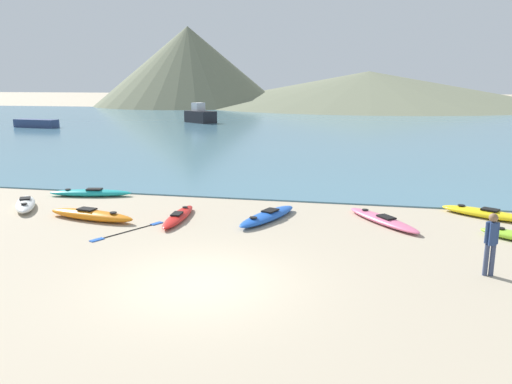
{
  "coord_description": "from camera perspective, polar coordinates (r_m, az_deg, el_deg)",
  "views": [
    {
      "loc": [
        3.6,
        -10.79,
        4.76
      ],
      "look_at": [
        -0.3,
        8.07,
        0.5
      ],
      "focal_mm": 35.0,
      "sensor_mm": 36.0,
      "label": 1
    }
  ],
  "objects": [
    {
      "name": "kayak_on_sand_1",
      "position": [
        21.06,
        -24.86,
        -1.26
      ],
      "size": [
        2.02,
        2.58,
        0.41
      ],
      "color": "white",
      "rests_on": "ground_plane"
    },
    {
      "name": "kayak_on_sand_2",
      "position": [
        17.56,
        1.35,
        -2.76
      ],
      "size": [
        1.92,
        3.36,
        0.34
      ],
      "color": "blue",
      "rests_on": "ground_plane"
    },
    {
      "name": "kayak_on_sand_6",
      "position": [
        22.35,
        -18.39,
        -0.09
      ],
      "size": [
        3.57,
        1.29,
        0.33
      ],
      "color": "teal",
      "rests_on": "ground_plane"
    },
    {
      "name": "loose_paddle",
      "position": [
        16.78,
        -14.39,
        -4.36
      ],
      "size": [
        1.46,
        2.54,
        0.03
      ],
      "color": "black",
      "rests_on": "ground_plane"
    },
    {
      "name": "moored_boat_1",
      "position": [
        59.71,
        -6.4,
        8.66
      ],
      "size": [
        4.31,
        3.94,
        2.31
      ],
      "color": "black",
      "rests_on": "bay_water"
    },
    {
      "name": "bay_water",
      "position": [
        54.88,
        7.93,
        7.42
      ],
      "size": [
        160.0,
        70.0,
        0.06
      ],
      "primitive_type": "cube",
      "color": "teal",
      "rests_on": "ground_plane"
    },
    {
      "name": "moored_boat_0",
      "position": [
        58.05,
        -23.82,
        7.2
      ],
      "size": [
        4.98,
        1.89,
        0.84
      ],
      "color": "navy",
      "rests_on": "bay_water"
    },
    {
      "name": "person_near_foreground",
      "position": [
        13.71,
        25.29,
        -5.01
      ],
      "size": [
        0.33,
        0.25,
        1.62
      ],
      "color": "#384260",
      "rests_on": "ground_plane"
    },
    {
      "name": "kayak_on_sand_0",
      "position": [
        17.72,
        14.27,
        -3.09
      ],
      "size": [
        2.66,
        3.21,
        0.29
      ],
      "color": "#E5668C",
      "rests_on": "ground_plane"
    },
    {
      "name": "kayak_on_sand_3",
      "position": [
        18.52,
        -18.33,
        -2.5
      ],
      "size": [
        3.56,
        1.32,
        0.4
      ],
      "color": "orange",
      "rests_on": "ground_plane"
    },
    {
      "name": "ground_plane",
      "position": [
        12.33,
        -6.34,
        -10.32
      ],
      "size": [
        400.0,
        400.0,
        0.0
      ],
      "primitive_type": "plane",
      "color": "tan"
    },
    {
      "name": "kayak_on_sand_7",
      "position": [
        19.7,
        24.72,
        -2.23
      ],
      "size": [
        3.07,
        2.24,
        0.34
      ],
      "color": "yellow",
      "rests_on": "ground_plane"
    },
    {
      "name": "far_hill_midleft",
      "position": [
        111.61,
        12.72,
        11.53
      ],
      "size": [
        77.78,
        77.78,
        6.97
      ],
      "primitive_type": "cone",
      "color": "#6B7056",
      "rests_on": "ground_plane"
    },
    {
      "name": "far_hill_left",
      "position": [
        105.15,
        -7.73,
        14.04
      ],
      "size": [
        38.15,
        38.15,
        15.64
      ],
      "primitive_type": "cone",
      "color": "#6B7056",
      "rests_on": "ground_plane"
    },
    {
      "name": "kayak_on_sand_5",
      "position": [
        17.8,
        -8.87,
        -2.78
      ],
      "size": [
        0.74,
        3.12,
        0.29
      ],
      "color": "red",
      "rests_on": "ground_plane"
    }
  ]
}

